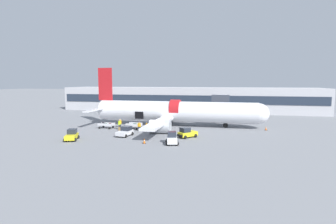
# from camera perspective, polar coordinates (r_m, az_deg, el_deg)

# --- Properties ---
(ground_plane) EXTENTS (500.00, 500.00, 0.00)m
(ground_plane) POSITION_cam_1_polar(r_m,az_deg,el_deg) (44.87, -2.50, -4.48)
(ground_plane) COLOR slate
(terminal_strip) EXTENTS (75.01, 12.99, 6.92)m
(terminal_strip) POSITION_cam_1_polar(r_m,az_deg,el_deg) (79.35, 4.36, 2.83)
(terminal_strip) COLOR #B2B2B7
(terminal_strip) RESTS_ON ground_plane
(jet_bridge_stub) EXTENTS (3.43, 9.51, 6.07)m
(jet_bridge_stub) POSITION_cam_1_polar(r_m,az_deg,el_deg) (55.80, 11.43, 2.17)
(jet_bridge_stub) COLOR #4C4C51
(jet_bridge_stub) RESTS_ON ground_plane
(airplane) EXTENTS (35.10, 29.76, 11.45)m
(airplane) POSITION_cam_1_polar(r_m,az_deg,el_deg) (51.23, 1.16, 0.05)
(airplane) COLOR silver
(airplane) RESTS_ON ground_plane
(baggage_tug_lead) EXTENTS (2.23, 2.78, 1.71)m
(baggage_tug_lead) POSITION_cam_1_polar(r_m,az_deg,el_deg) (36.52, 0.87, -5.90)
(baggage_tug_lead) COLOR white
(baggage_tug_lead) RESTS_ON ground_plane
(baggage_tug_mid) EXTENTS (2.35, 3.35, 1.53)m
(baggage_tug_mid) POSITION_cam_1_polar(r_m,az_deg,el_deg) (42.45, -9.31, -4.28)
(baggage_tug_mid) COLOR silver
(baggage_tug_mid) RESTS_ON ground_plane
(baggage_tug_rear) EXTENTS (3.08, 3.15, 1.63)m
(baggage_tug_rear) POSITION_cam_1_polar(r_m,az_deg,el_deg) (40.82, 4.16, -4.60)
(baggage_tug_rear) COLOR yellow
(baggage_tug_rear) RESTS_ON ground_plane
(baggage_tug_spare) EXTENTS (2.53, 3.35, 1.58)m
(baggage_tug_spare) POSITION_cam_1_polar(r_m,az_deg,el_deg) (41.58, -20.23, -4.81)
(baggage_tug_spare) COLOR yellow
(baggage_tug_spare) RESTS_ON ground_plane
(baggage_cart_loading) EXTENTS (3.62, 2.16, 1.10)m
(baggage_cart_loading) POSITION_cam_1_polar(r_m,az_deg,el_deg) (48.52, -7.30, -3.01)
(baggage_cart_loading) COLOR silver
(baggage_cart_loading) RESTS_ON ground_plane
(baggage_cart_queued) EXTENTS (3.83, 1.89, 1.07)m
(baggage_cart_queued) POSITION_cam_1_polar(r_m,az_deg,el_deg) (50.09, -13.20, -2.85)
(baggage_cart_queued) COLOR silver
(baggage_cart_queued) RESTS_ON ground_plane
(ground_crew_loader_a) EXTENTS (0.43, 0.56, 1.61)m
(ground_crew_loader_a) POSITION_cam_1_polar(r_m,az_deg,el_deg) (45.69, -4.68, -3.22)
(ground_crew_loader_a) COLOR black
(ground_crew_loader_a) RESTS_ON ground_plane
(ground_crew_loader_b) EXTENTS (0.57, 0.51, 1.68)m
(ground_crew_loader_b) POSITION_cam_1_polar(r_m,az_deg,el_deg) (46.16, -6.29, -3.09)
(ground_crew_loader_b) COLOR #1E2338
(ground_crew_loader_b) RESTS_ON ground_plane
(ground_crew_driver) EXTENTS (0.47, 0.64, 1.83)m
(ground_crew_driver) POSITION_cam_1_polar(r_m,az_deg,el_deg) (48.21, -10.53, -2.65)
(ground_crew_driver) COLOR #2D2D33
(ground_crew_driver) RESTS_ON ground_plane
(ground_crew_supervisor) EXTENTS (0.57, 0.40, 1.64)m
(ground_crew_supervisor) POSITION_cam_1_polar(r_m,az_deg,el_deg) (50.39, -10.39, -2.37)
(ground_crew_supervisor) COLOR #1E2338
(ground_crew_supervisor) RESTS_ON ground_plane
(suitcase_on_tarmac_upright) EXTENTS (0.52, 0.32, 0.72)m
(suitcase_on_tarmac_upright) POSITION_cam_1_polar(r_m,az_deg,el_deg) (47.48, -10.43, -3.59)
(suitcase_on_tarmac_upright) COLOR olive
(suitcase_on_tarmac_upright) RESTS_ON ground_plane
(safety_cone_nose) EXTENTS (0.47, 0.47, 0.77)m
(safety_cone_nose) POSITION_cam_1_polar(r_m,az_deg,el_deg) (49.99, 20.56, -3.33)
(safety_cone_nose) COLOR black
(safety_cone_nose) RESTS_ON ground_plane
(safety_cone_engine_left) EXTENTS (0.46, 0.46, 0.73)m
(safety_cone_engine_left) POSITION_cam_1_polar(r_m,az_deg,el_deg) (37.11, -5.19, -6.31)
(safety_cone_engine_left) COLOR black
(safety_cone_engine_left) RESTS_ON ground_plane
(safety_cone_wingtip) EXTENTS (0.54, 0.54, 0.73)m
(safety_cone_wingtip) POSITION_cam_1_polar(r_m,az_deg,el_deg) (44.34, 0.43, -4.16)
(safety_cone_wingtip) COLOR black
(safety_cone_wingtip) RESTS_ON ground_plane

